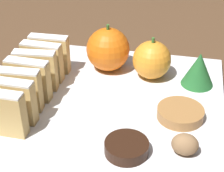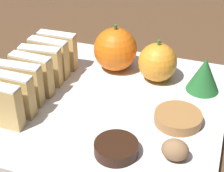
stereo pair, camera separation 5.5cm
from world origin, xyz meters
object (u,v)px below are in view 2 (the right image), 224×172
(orange_near, at_px, (158,62))
(orange_far, at_px, (115,49))
(walnut, at_px, (175,150))
(chocolate_cookie, at_px, (116,148))

(orange_near, relative_size, orange_far, 0.87)
(orange_near, height_order, walnut, orange_near)
(orange_near, height_order, chocolate_cookie, orange_near)
(orange_far, distance_m, walnut, 0.24)
(walnut, bearing_deg, orange_near, 109.97)
(orange_near, bearing_deg, walnut, -70.03)
(chocolate_cookie, bearing_deg, walnut, 11.13)
(orange_near, xyz_separation_m, orange_far, (-0.08, 0.01, 0.01))
(chocolate_cookie, bearing_deg, orange_near, 87.91)
(orange_far, xyz_separation_m, walnut, (0.14, -0.19, -0.02))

